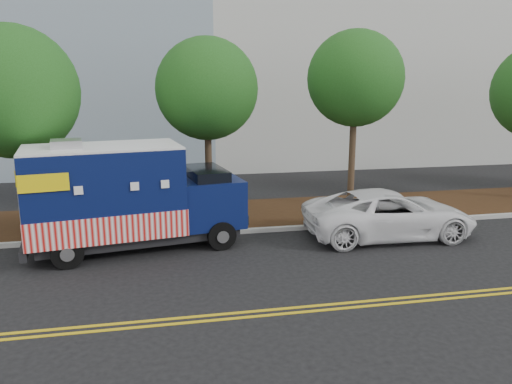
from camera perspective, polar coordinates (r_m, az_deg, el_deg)
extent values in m
plane|color=black|center=(15.68, -6.73, -6.58)|extent=(120.00, 120.00, 0.00)
cube|color=#9E9E99|center=(16.98, -7.12, -4.78)|extent=(120.00, 0.18, 0.15)
cube|color=black|center=(18.99, -7.59, -2.88)|extent=(120.00, 4.00, 0.15)
cube|color=gold|center=(11.59, -4.90, -13.83)|extent=(120.00, 0.10, 0.01)
cube|color=gold|center=(11.37, -4.76, -14.39)|extent=(120.00, 0.10, 0.01)
cylinder|color=#38281C|center=(18.65, -25.29, 1.26)|extent=(0.26, 0.26, 3.68)
sphere|color=#1D4D15|center=(18.35, -26.18, 10.24)|extent=(4.34, 4.34, 4.34)
cylinder|color=#38281C|center=(18.86, -5.44, 2.90)|extent=(0.26, 0.26, 3.89)
sphere|color=#1D4D15|center=(18.58, -5.63, 11.67)|extent=(3.73, 3.73, 3.73)
cylinder|color=#38281C|center=(20.18, 10.91, 3.92)|extent=(0.26, 0.26, 4.27)
sphere|color=#1D4D15|center=(19.95, 11.29, 12.62)|extent=(3.69, 3.69, 3.69)
cube|color=#473828|center=(16.98, -11.44, -1.00)|extent=(0.06, 0.06, 2.40)
cube|color=black|center=(16.09, -13.16, -4.65)|extent=(6.23, 2.98, 0.30)
cube|color=#091445|center=(15.64, -16.93, 0.21)|extent=(4.82, 3.15, 2.56)
cube|color=#BD0F0C|center=(15.85, -16.71, -2.99)|extent=(4.88, 3.22, 0.80)
cube|color=white|center=(15.42, -17.24, 4.93)|extent=(4.82, 3.15, 0.06)
cube|color=#B7B7BA|center=(15.37, -20.86, 5.17)|extent=(0.98, 0.98, 0.23)
cube|color=#091445|center=(16.27, -5.48, -0.93)|extent=(2.27, 2.58, 1.49)
cube|color=black|center=(16.10, -5.72, 1.53)|extent=(1.39, 2.23, 0.69)
cube|color=black|center=(16.66, -2.18, -2.32)|extent=(0.43, 2.12, 0.32)
cube|color=black|center=(16.05, -24.81, -5.47)|extent=(0.58, 2.40, 0.30)
cube|color=#B7B7BA|center=(15.67, -25.21, -0.26)|extent=(0.36, 1.90, 2.03)
cube|color=#B7B7BA|center=(16.89, -16.16, 1.36)|extent=(1.90, 0.36, 1.17)
cube|color=yellow|center=(14.27, -23.13, 0.94)|extent=(1.27, 0.23, 0.48)
cube|color=yellow|center=(16.77, -22.83, 2.63)|extent=(1.27, 0.23, 0.48)
cylinder|color=black|center=(15.53, -3.97, -4.98)|extent=(0.93, 0.44, 0.90)
cylinder|color=black|center=(17.54, -6.02, -2.91)|extent=(0.93, 0.44, 0.90)
cylinder|color=black|center=(14.96, -20.77, -6.53)|extent=(0.93, 0.44, 0.90)
cylinder|color=black|center=(17.04, -20.81, -4.18)|extent=(0.93, 0.44, 0.90)
imported|color=white|center=(17.21, 14.99, -2.43)|extent=(5.72, 2.75, 1.57)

